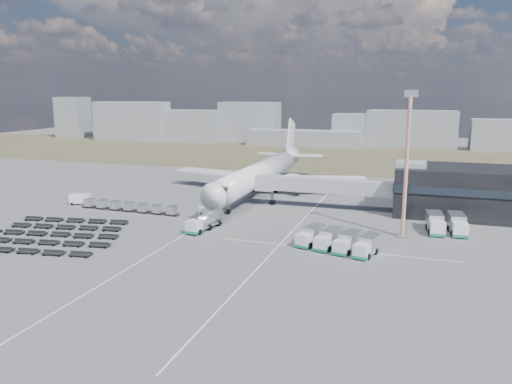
% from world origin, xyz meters
% --- Properties ---
extents(ground, '(420.00, 420.00, 0.00)m').
position_xyz_m(ground, '(0.00, 0.00, 0.00)').
color(ground, '#565659').
rests_on(ground, ground).
extents(grass_strip, '(420.00, 90.00, 0.01)m').
position_xyz_m(grass_strip, '(0.00, 110.00, 0.01)').
color(grass_strip, '#473D2A').
rests_on(grass_strip, ground).
extents(lane_markings, '(47.12, 110.00, 0.01)m').
position_xyz_m(lane_markings, '(9.77, 3.00, 0.01)').
color(lane_markings, silver).
rests_on(lane_markings, ground).
extents(terminal, '(30.40, 16.40, 11.00)m').
position_xyz_m(terminal, '(47.77, 23.96, 5.25)').
color(terminal, black).
rests_on(terminal, ground).
extents(jet_bridge, '(30.30, 3.80, 7.05)m').
position_xyz_m(jet_bridge, '(15.90, 20.42, 5.05)').
color(jet_bridge, '#939399').
rests_on(jet_bridge, ground).
extents(airliner, '(51.59, 64.53, 17.62)m').
position_xyz_m(airliner, '(0.00, 32.38, 5.29)').
color(airliner, silver).
rests_on(airliner, ground).
extents(skyline, '(295.86, 25.90, 22.70)m').
position_xyz_m(skyline, '(-10.21, 150.00, 8.37)').
color(skyline, gray).
rests_on(skyline, ground).
extents(fuel_tanker, '(4.04, 10.02, 3.15)m').
position_xyz_m(fuel_tanker, '(0.18, -3.43, 1.57)').
color(fuel_tanker, silver).
rests_on(fuel_tanker, ground).
extents(pushback_tug, '(4.19, 3.31, 1.61)m').
position_xyz_m(pushback_tug, '(-4.00, 7.25, 0.81)').
color(pushback_tug, silver).
rests_on(pushback_tug, ground).
extents(utility_van, '(5.06, 3.66, 2.44)m').
position_xyz_m(utility_van, '(-35.58, 7.02, 1.22)').
color(utility_van, silver).
rests_on(utility_van, ground).
extents(catering_truck, '(4.66, 7.49, 3.20)m').
position_xyz_m(catering_truck, '(4.82, 40.53, 1.64)').
color(catering_truck, silver).
rests_on(catering_truck, ground).
extents(service_trucks_near, '(13.85, 9.98, 2.77)m').
position_xyz_m(service_trucks_near, '(25.74, -7.67, 1.50)').
color(service_trucks_near, silver).
rests_on(service_trucks_near, ground).
extents(service_trucks_far, '(7.33, 8.47, 3.14)m').
position_xyz_m(service_trucks_far, '(42.93, 8.35, 1.71)').
color(service_trucks_far, silver).
rests_on(service_trucks_far, ground).
extents(uld_row, '(23.84, 2.59, 1.84)m').
position_xyz_m(uld_row, '(-21.16, 4.41, 1.10)').
color(uld_row, black).
rests_on(uld_row, ground).
extents(baggage_dollies, '(28.69, 24.53, 0.82)m').
position_xyz_m(baggage_dollies, '(-24.75, -16.59, 0.41)').
color(baggage_dollies, black).
rests_on(baggage_dollies, ground).
extents(floodlight_mast, '(2.44, 1.98, 25.63)m').
position_xyz_m(floodlight_mast, '(35.48, 3.10, 12.85)').
color(floodlight_mast, '#CB4920').
rests_on(floodlight_mast, ground).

